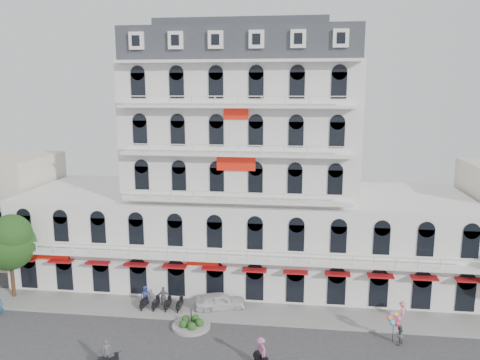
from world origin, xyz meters
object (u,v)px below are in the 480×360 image
(parked_car, at_px, (220,301))
(rider_west, at_px, (107,356))
(balloon_vendor, at_px, (397,328))
(rider_center, at_px, (261,351))

(parked_car, distance_m, rider_west, 11.83)
(rider_west, height_order, balloon_vendor, balloon_vendor)
(balloon_vendor, bearing_deg, rider_center, -157.11)
(parked_car, relative_size, balloon_vendor, 1.86)
(balloon_vendor, bearing_deg, rider_west, -164.36)
(parked_car, bearing_deg, rider_west, 132.37)
(rider_center, bearing_deg, parked_car, 170.47)
(parked_car, distance_m, rider_center, 9.42)
(rider_west, relative_size, rider_center, 0.97)
(rider_center, height_order, balloon_vendor, balloon_vendor)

